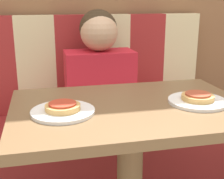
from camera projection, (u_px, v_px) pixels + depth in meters
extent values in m
cube|color=maroon|center=(100.00, 154.00, 1.88)|extent=(1.37, 0.52, 0.45)
cube|color=beige|center=(37.00, 65.00, 1.87)|extent=(0.23, 0.07, 0.58)
cube|color=maroon|center=(75.00, 63.00, 1.92)|extent=(0.23, 0.07, 0.58)
cube|color=beige|center=(111.00, 62.00, 1.96)|extent=(0.23, 0.07, 0.58)
cube|color=maroon|center=(145.00, 60.00, 2.01)|extent=(0.23, 0.07, 0.58)
cube|color=beige|center=(178.00, 59.00, 2.06)|extent=(0.23, 0.07, 0.58)
cube|color=brown|center=(131.00, 109.00, 1.15)|extent=(0.87, 0.59, 0.03)
cube|color=red|center=(100.00, 86.00, 1.76)|extent=(0.38, 0.20, 0.40)
sphere|color=tan|center=(99.00, 32.00, 1.67)|extent=(0.20, 0.20, 0.20)
sphere|color=#382819|center=(98.00, 29.00, 1.69)|extent=(0.21, 0.21, 0.21)
cylinder|color=white|center=(63.00, 112.00, 1.06)|extent=(0.22, 0.22, 0.01)
cylinder|color=white|center=(197.00, 101.00, 1.16)|extent=(0.22, 0.22, 0.01)
cylinder|color=tan|center=(63.00, 107.00, 1.05)|extent=(0.12, 0.12, 0.02)
cylinder|color=#B73823|center=(63.00, 104.00, 1.05)|extent=(0.09, 0.09, 0.01)
cylinder|color=tan|center=(198.00, 97.00, 1.16)|extent=(0.12, 0.12, 0.02)
cylinder|color=#AD472D|center=(198.00, 94.00, 1.16)|extent=(0.09, 0.09, 0.01)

